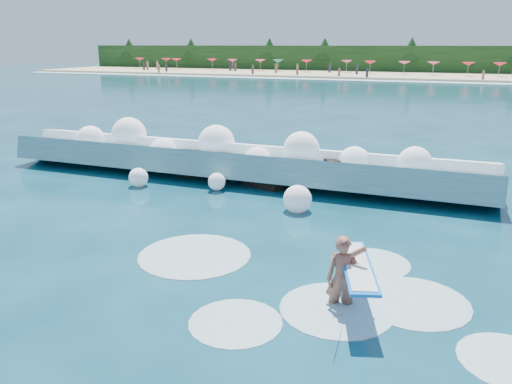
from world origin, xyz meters
TOP-DOWN VIEW (x-y plane):
  - ground at (0.00, 0.00)m, footprint 200.00×200.00m
  - beach at (0.00, 78.00)m, footprint 140.00×20.00m
  - wet_band at (0.00, 67.00)m, footprint 140.00×5.00m
  - treeline at (0.00, 88.00)m, footprint 140.00×4.00m
  - breaking_wave at (-1.61, 7.46)m, footprint 19.88×3.03m
  - rock_cluster at (-0.25, 7.64)m, footprint 8.11×3.22m
  - surfer_with_board at (4.80, -1.36)m, footprint 1.31×2.99m
  - wave_spray at (-2.11, 7.35)m, footprint 15.21×4.99m
  - surf_foam at (3.65, -0.81)m, footprint 9.61×5.70m
  - beach_umbrellas at (0.18, 79.78)m, footprint 111.45×6.89m
  - beachgoers at (-15.66, 73.98)m, footprint 91.05×13.22m

SIDE VIEW (x-z plane):
  - ground at x=0.00m, z-range 0.00..0.00m
  - surf_foam at x=3.65m, z-range -0.07..0.07m
  - wet_band at x=0.00m, z-range 0.00..0.08m
  - beach at x=0.00m, z-range 0.00..0.40m
  - rock_cluster at x=-0.25m, z-range -0.24..1.05m
  - breaking_wave at x=-1.61m, z-range -0.26..1.45m
  - surfer_with_board at x=4.80m, z-range -0.24..1.60m
  - beachgoers at x=-15.66m, z-range 0.13..2.07m
  - wave_spray at x=-2.11m, z-range 0.02..2.23m
  - beach_umbrellas at x=0.18m, z-range 2.00..2.50m
  - treeline at x=0.00m, z-range 0.00..5.00m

